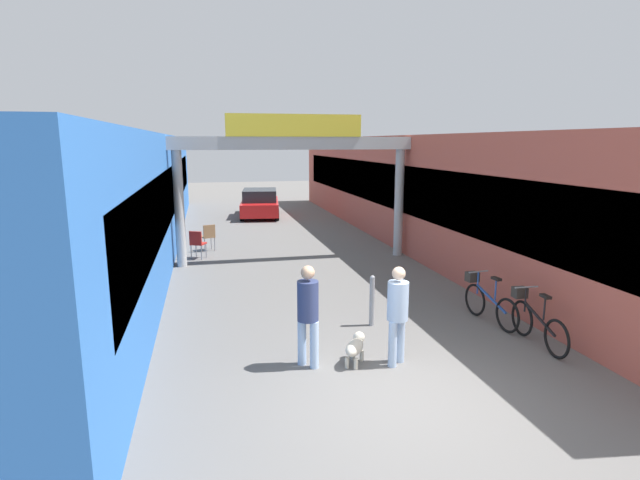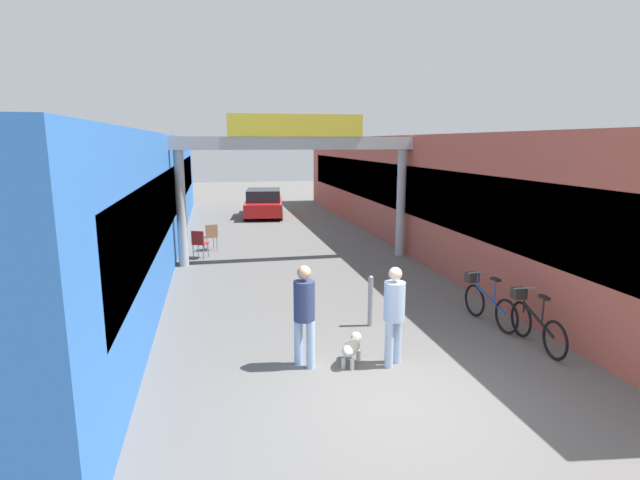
% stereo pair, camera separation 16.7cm
% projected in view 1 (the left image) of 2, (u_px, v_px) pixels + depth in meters
% --- Properties ---
extents(ground_plane, '(80.00, 80.00, 0.00)m').
position_uv_depth(ground_plane, '(402.00, 400.00, 7.04)').
color(ground_plane, '#605E5B').
extents(storefront_left, '(3.00, 26.00, 3.79)m').
position_uv_depth(storefront_left, '(126.00, 195.00, 16.08)').
color(storefront_left, blue).
rests_on(storefront_left, ground_plane).
extents(storefront_right, '(3.00, 26.00, 3.79)m').
position_uv_depth(storefront_right, '(420.00, 189.00, 18.31)').
color(storefront_right, '#B25142').
rests_on(storefront_right, ground_plane).
extents(arcade_sign_gateway, '(7.40, 0.47, 4.37)m').
position_uv_depth(arcade_sign_gateway, '(294.00, 158.00, 14.71)').
color(arcade_sign_gateway, '#B2B2B2').
rests_on(arcade_sign_gateway, ground_plane).
extents(pedestrian_with_dog, '(0.48, 0.48, 1.68)m').
position_uv_depth(pedestrian_with_dog, '(308.00, 310.00, 7.92)').
color(pedestrian_with_dog, '#A5BFE0').
rests_on(pedestrian_with_dog, ground_plane).
extents(pedestrian_companion, '(0.48, 0.48, 1.64)m').
position_uv_depth(pedestrian_companion, '(398.00, 310.00, 7.99)').
color(pedestrian_companion, '#A5BFE0').
rests_on(pedestrian_companion, ground_plane).
extents(dog_on_leash, '(0.53, 0.65, 0.47)m').
position_uv_depth(dog_on_leash, '(355.00, 347.00, 8.15)').
color(dog_on_leash, beige).
rests_on(dog_on_leash, ground_plane).
extents(bicycle_black_nearest, '(0.46, 1.69, 0.98)m').
position_uv_depth(bicycle_black_nearest, '(535.00, 320.00, 8.93)').
color(bicycle_black_nearest, black).
rests_on(bicycle_black_nearest, ground_plane).
extents(bicycle_blue_second, '(0.46, 1.69, 0.98)m').
position_uv_depth(bicycle_blue_second, '(487.00, 301.00, 10.03)').
color(bicycle_blue_second, black).
rests_on(bicycle_blue_second, ground_plane).
extents(bollard_post_metal, '(0.10, 0.10, 1.02)m').
position_uv_depth(bollard_post_metal, '(372.00, 300.00, 9.80)').
color(bollard_post_metal, gray).
rests_on(bollard_post_metal, ground_plane).
extents(cafe_chair_red_nearer, '(0.53, 0.53, 0.89)m').
position_uv_depth(cafe_chair_red_nearer, '(197.00, 242.00, 15.40)').
color(cafe_chair_red_nearer, gray).
rests_on(cafe_chair_red_nearer, ground_plane).
extents(cafe_chair_wood_farther, '(0.51, 0.51, 0.89)m').
position_uv_depth(cafe_chair_wood_farther, '(208.00, 235.00, 16.56)').
color(cafe_chair_wood_farther, gray).
rests_on(cafe_chair_wood_farther, ground_plane).
extents(parked_car_red, '(2.23, 4.19, 1.33)m').
position_uv_depth(parked_car_red, '(260.00, 203.00, 24.26)').
color(parked_car_red, red).
rests_on(parked_car_red, ground_plane).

